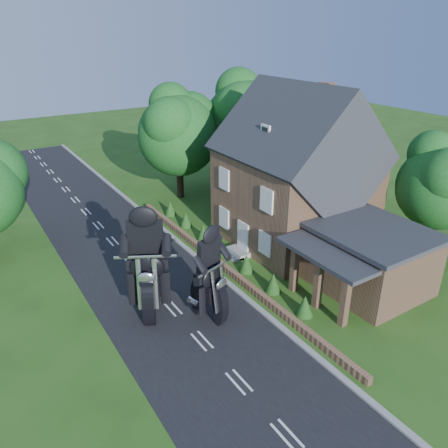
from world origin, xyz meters
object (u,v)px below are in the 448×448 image
motorcycle_lead (210,305)px  annex (368,258)px  house (296,177)px  motorcycle_follow (151,300)px  garden_wall (223,266)px

motorcycle_lead → annex: bearing=149.6°
house → motorcycle_lead: size_ratio=6.26×
house → annex: 7.30m
motorcycle_lead → motorcycle_follow: motorcycle_follow is taller
annex → motorcycle_lead: 8.98m
garden_wall → motorcycle_lead: (-3.11, -3.72, 0.56)m
garden_wall → motorcycle_follow: motorcycle_follow is taller
annex → motorcycle_follow: 11.68m
house → annex: size_ratio=1.45×
house → motorcycle_lead: (-9.30, -4.72, -3.58)m
garden_wall → motorcycle_follow: (-5.42, -1.93, 0.69)m
garden_wall → annex: bearing=-46.2°
motorcycle_follow → garden_wall: bearing=-131.7°
garden_wall → motorcycle_lead: size_ratio=13.44×
garden_wall → motorcycle_follow: bearing=-160.4°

